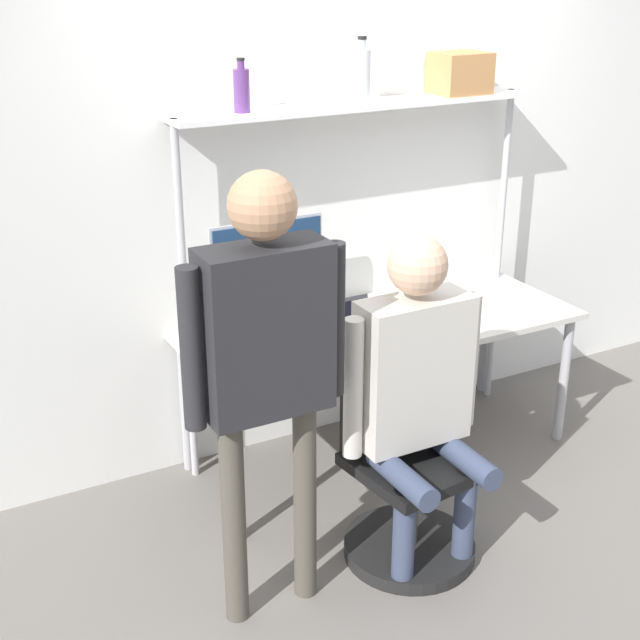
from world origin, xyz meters
TOP-DOWN VIEW (x-y plane):
  - ground_plane at (0.00, 0.00)m, footprint 12.00×12.00m
  - wall_back at (0.00, 0.82)m, footprint 8.00×0.06m
  - desk at (0.00, 0.40)m, footprint 1.95×0.77m
  - shelf_unit at (0.00, 0.66)m, footprint 1.85×0.23m
  - monitor at (-0.51, 0.61)m, footprint 0.57×0.24m
  - laptop at (-0.31, 0.22)m, footprint 0.31×0.23m
  - cell_phone at (-0.06, 0.21)m, footprint 0.07×0.15m
  - office_chair at (-0.33, -0.33)m, footprint 0.56×0.56m
  - person_seated at (-0.32, -0.37)m, footprint 0.62×0.48m
  - person_standing at (-0.98, -0.37)m, footprint 0.62×0.24m
  - bottle_purple at (-0.59, 0.66)m, footprint 0.07×0.07m
  - bottle_clear at (0.01, 0.66)m, footprint 0.08×0.08m
  - storage_box at (0.57, 0.66)m, footprint 0.26×0.21m

SIDE VIEW (x-z plane):
  - ground_plane at x=0.00m, z-range 0.00..0.00m
  - office_chair at x=-0.33m, z-range -0.18..0.73m
  - desk at x=0.00m, z-range 0.30..1.03m
  - cell_phone at x=-0.06m, z-range 0.73..0.74m
  - laptop at x=-0.31m, z-range 0.68..0.90m
  - person_seated at x=-0.32m, z-range 0.13..1.54m
  - monitor at x=-0.51m, z-range 0.76..1.29m
  - person_standing at x=-0.98m, z-range 0.25..1.99m
  - wall_back at x=0.00m, z-range 0.00..2.70m
  - shelf_unit at x=0.00m, z-range 0.60..2.35m
  - bottle_purple at x=-0.59m, z-range 1.73..1.96m
  - storage_box at x=0.57m, z-range 1.74..1.94m
  - bottle_clear at x=0.01m, z-range 1.72..2.02m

